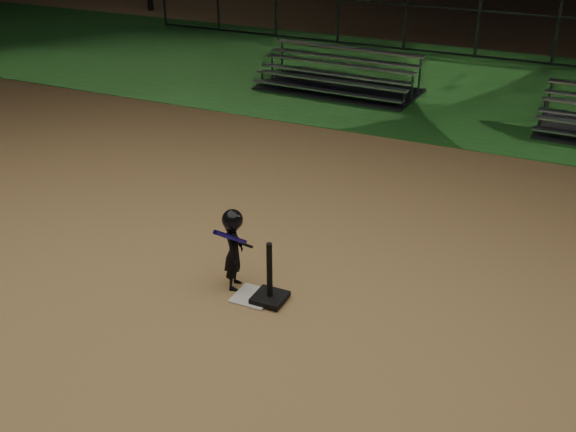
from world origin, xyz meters
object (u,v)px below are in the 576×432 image
object	(u,v)px
home_plate	(253,297)
child_batter	(233,247)
batting_tee	(270,290)
bleacher_left	(338,83)

from	to	relation	value
home_plate	child_batter	distance (m)	0.65
home_plate	child_batter	size ratio (longest dim) A/B	0.42
child_batter	batting_tee	bearing A→B (deg)	-117.47
home_plate	batting_tee	distance (m)	0.27
home_plate	bleacher_left	world-z (taller)	bleacher_left
child_batter	home_plate	bearing A→B (deg)	-127.13
batting_tee	bleacher_left	world-z (taller)	bleacher_left
home_plate	batting_tee	xyz separation A→B (m)	(0.22, 0.01, 0.15)
batting_tee	child_batter	xyz separation A→B (m)	(-0.54, 0.11, 0.40)
home_plate	child_batter	world-z (taller)	child_batter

